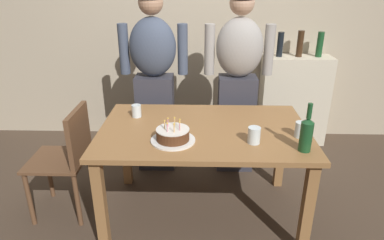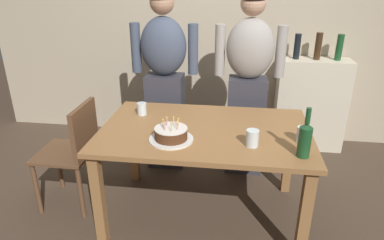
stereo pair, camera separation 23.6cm
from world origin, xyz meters
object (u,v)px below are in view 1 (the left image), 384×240
(wine_bottle, at_px, (306,133))
(water_glass_far, at_px, (137,111))
(dining_chair, at_px, (69,154))
(birthday_cake, at_px, (173,135))
(water_glass_near, at_px, (300,130))
(water_glass_side, at_px, (254,135))
(person_man_bearded, at_px, (154,81))
(person_woman_cardigan, at_px, (238,82))

(wine_bottle, bearing_deg, water_glass_far, 155.45)
(water_glass_far, distance_m, dining_chair, 0.60)
(birthday_cake, bearing_deg, water_glass_near, 5.83)
(water_glass_near, relative_size, water_glass_side, 0.98)
(water_glass_far, distance_m, wine_bottle, 1.27)
(person_man_bearded, relative_size, dining_chair, 1.90)
(person_man_bearded, bearing_deg, water_glass_side, 129.15)
(wine_bottle, height_order, person_man_bearded, person_man_bearded)
(water_glass_side, distance_m, dining_chair, 1.39)
(wine_bottle, relative_size, person_man_bearded, 0.19)
(birthday_cake, bearing_deg, person_woman_cardigan, 61.28)
(water_glass_far, xyz_separation_m, person_woman_cardigan, (0.83, 0.52, 0.09))
(birthday_cake, distance_m, water_glass_far, 0.52)
(wine_bottle, distance_m, person_man_bearded, 1.51)
(water_glass_far, height_order, wine_bottle, wine_bottle)
(birthday_cake, bearing_deg, water_glass_side, -1.23)
(water_glass_side, distance_m, person_man_bearded, 1.23)
(water_glass_far, relative_size, wine_bottle, 0.30)
(person_man_bearded, bearing_deg, birthday_cake, 104.37)
(wine_bottle, xyz_separation_m, dining_chair, (-1.65, 0.32, -0.34))
(water_glass_near, xyz_separation_m, water_glass_far, (-1.18, 0.33, -0.01))
(person_woman_cardigan, bearing_deg, dining_chair, 28.73)
(birthday_cake, height_order, dining_chair, birthday_cake)
(person_woman_cardigan, bearing_deg, wine_bottle, 107.11)
(person_woman_cardigan, bearing_deg, water_glass_near, 112.14)
(water_glass_side, bearing_deg, water_glass_far, 153.25)
(water_glass_side, xyz_separation_m, wine_bottle, (0.30, -0.10, 0.06))
(dining_chair, bearing_deg, water_glass_side, 80.55)
(person_woman_cardigan, bearing_deg, person_man_bearded, 0.00)
(water_glass_side, bearing_deg, person_woman_cardigan, 91.14)
(water_glass_near, relative_size, person_man_bearded, 0.06)
(person_man_bearded, xyz_separation_m, person_woman_cardigan, (0.76, 0.00, 0.00))
(birthday_cake, height_order, water_glass_near, birthday_cake)
(water_glass_far, distance_m, water_glass_side, 0.95)
(birthday_cake, xyz_separation_m, water_glass_far, (-0.32, 0.42, 0.01))
(water_glass_near, bearing_deg, person_woman_cardigan, 112.14)
(wine_bottle, distance_m, person_woman_cardigan, 1.10)
(wine_bottle, bearing_deg, person_man_bearded, 135.77)
(person_man_bearded, height_order, person_woman_cardigan, same)
(person_woman_cardigan, bearing_deg, water_glass_side, 91.14)
(water_glass_near, bearing_deg, water_glass_far, 164.41)
(wine_bottle, height_order, person_woman_cardigan, person_woman_cardigan)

